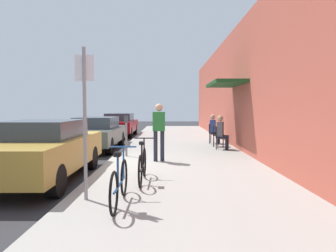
{
  "coord_description": "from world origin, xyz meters",
  "views": [
    {
      "loc": [
        1.81,
        -9.03,
        1.7
      ],
      "look_at": [
        1.86,
        4.49,
        0.91
      ],
      "focal_mm": 33.25,
      "sensor_mm": 36.0,
      "label": 1
    }
  ],
  "objects_px": {
    "parked_car_0": "(42,149)",
    "parked_car_1": "(95,133)",
    "cafe_chair_1": "(215,134)",
    "cafe_chair_2": "(212,132)",
    "bicycle_0": "(118,183)",
    "parking_meter": "(125,133)",
    "parked_car_2": "(118,124)",
    "street_sign": "(84,111)",
    "seated_patron_2": "(213,128)",
    "pedestrian_standing": "(158,128)",
    "seated_patron_0": "(221,131)",
    "cafe_chair_0": "(219,136)",
    "bicycle_1": "(141,165)"
  },
  "relations": [
    {
      "from": "bicycle_1",
      "to": "cafe_chair_2",
      "type": "distance_m",
      "value": 7.62
    },
    {
      "from": "cafe_chair_2",
      "to": "street_sign",
      "type": "bearing_deg",
      "value": -111.87
    },
    {
      "from": "parked_car_2",
      "to": "seated_patron_2",
      "type": "relative_size",
      "value": 3.41
    },
    {
      "from": "street_sign",
      "to": "parked_car_0",
      "type": "bearing_deg",
      "value": 128.02
    },
    {
      "from": "parked_car_2",
      "to": "seated_patron_0",
      "type": "distance_m",
      "value": 8.42
    },
    {
      "from": "parked_car_2",
      "to": "cafe_chair_0",
      "type": "xyz_separation_m",
      "value": [
        4.9,
        -6.79,
        -0.09
      ]
    },
    {
      "from": "parked_car_0",
      "to": "parking_meter",
      "type": "distance_m",
      "value": 3.3
    },
    {
      "from": "seated_patron_2",
      "to": "pedestrian_standing",
      "type": "height_order",
      "value": "pedestrian_standing"
    },
    {
      "from": "parked_car_0",
      "to": "parked_car_1",
      "type": "relative_size",
      "value": 1.0
    },
    {
      "from": "bicycle_1",
      "to": "pedestrian_standing",
      "type": "bearing_deg",
      "value": 83.84
    },
    {
      "from": "parked_car_1",
      "to": "parking_meter",
      "type": "relative_size",
      "value": 3.33
    },
    {
      "from": "parked_car_1",
      "to": "bicycle_0",
      "type": "xyz_separation_m",
      "value": [
        2.12,
        -7.57,
        -0.22
      ]
    },
    {
      "from": "seated_patron_0",
      "to": "parking_meter",
      "type": "bearing_deg",
      "value": -153.79
    },
    {
      "from": "parked_car_1",
      "to": "street_sign",
      "type": "xyz_separation_m",
      "value": [
        1.5,
        -7.28,
        0.94
      ]
    },
    {
      "from": "cafe_chair_1",
      "to": "parked_car_2",
      "type": "bearing_deg",
      "value": 129.62
    },
    {
      "from": "parking_meter",
      "to": "seated_patron_2",
      "type": "distance_m",
      "value": 4.98
    },
    {
      "from": "parked_car_0",
      "to": "cafe_chair_0",
      "type": "xyz_separation_m",
      "value": [
        4.9,
        4.6,
        -0.12
      ]
    },
    {
      "from": "seated_patron_0",
      "to": "seated_patron_2",
      "type": "distance_m",
      "value": 1.95
    },
    {
      "from": "cafe_chair_0",
      "to": "cafe_chair_2",
      "type": "relative_size",
      "value": 1.0
    },
    {
      "from": "parked_car_0",
      "to": "parking_meter",
      "type": "xyz_separation_m",
      "value": [
        1.55,
        2.91,
        0.15
      ]
    },
    {
      "from": "parked_car_0",
      "to": "street_sign",
      "type": "distance_m",
      "value": 2.6
    },
    {
      "from": "parked_car_1",
      "to": "cafe_chair_2",
      "type": "relative_size",
      "value": 5.06
    },
    {
      "from": "parked_car_2",
      "to": "cafe_chair_1",
      "type": "bearing_deg",
      "value": -50.38
    },
    {
      "from": "seated_patron_0",
      "to": "pedestrian_standing",
      "type": "relative_size",
      "value": 0.76
    },
    {
      "from": "parked_car_0",
      "to": "cafe_chair_2",
      "type": "distance_m",
      "value": 8.18
    },
    {
      "from": "parked_car_0",
      "to": "cafe_chair_2",
      "type": "height_order",
      "value": "parked_car_0"
    },
    {
      "from": "cafe_chair_0",
      "to": "pedestrian_standing",
      "type": "distance_m",
      "value": 3.54
    },
    {
      "from": "parked_car_2",
      "to": "parking_meter",
      "type": "bearing_deg",
      "value": -79.65
    },
    {
      "from": "parked_car_2",
      "to": "seated_patron_0",
      "type": "xyz_separation_m",
      "value": [
        4.96,
        -6.81,
        0.1
      ]
    },
    {
      "from": "parked_car_2",
      "to": "cafe_chair_0",
      "type": "bearing_deg",
      "value": -54.17
    },
    {
      "from": "cafe_chair_2",
      "to": "seated_patron_0",
      "type": "bearing_deg",
      "value": -88.31
    },
    {
      "from": "parked_car_1",
      "to": "bicycle_1",
      "type": "distance_m",
      "value": 6.46
    },
    {
      "from": "street_sign",
      "to": "parked_car_2",
      "type": "bearing_deg",
      "value": 96.43
    },
    {
      "from": "cafe_chair_1",
      "to": "pedestrian_standing",
      "type": "height_order",
      "value": "pedestrian_standing"
    },
    {
      "from": "bicycle_0",
      "to": "parked_car_1",
      "type": "bearing_deg",
      "value": 105.67
    },
    {
      "from": "cafe_chair_2",
      "to": "parking_meter",
      "type": "bearing_deg",
      "value": -132.6
    },
    {
      "from": "parking_meter",
      "to": "cafe_chair_0",
      "type": "bearing_deg",
      "value": 26.85
    },
    {
      "from": "parked_car_1",
      "to": "cafe_chair_0",
      "type": "bearing_deg",
      "value": -8.84
    },
    {
      "from": "street_sign",
      "to": "cafe_chair_1",
      "type": "relative_size",
      "value": 2.99
    },
    {
      "from": "seated_patron_2",
      "to": "pedestrian_standing",
      "type": "relative_size",
      "value": 0.76
    },
    {
      "from": "parked_car_2",
      "to": "street_sign",
      "type": "distance_m",
      "value": 13.42
    },
    {
      "from": "parked_car_2",
      "to": "street_sign",
      "type": "xyz_separation_m",
      "value": [
        1.5,
        -13.31,
        0.92
      ]
    },
    {
      "from": "parking_meter",
      "to": "parked_car_0",
      "type": "bearing_deg",
      "value": -118.07
    },
    {
      "from": "parked_car_0",
      "to": "parked_car_1",
      "type": "height_order",
      "value": "parked_car_0"
    },
    {
      "from": "cafe_chair_1",
      "to": "cafe_chair_2",
      "type": "relative_size",
      "value": 1.0
    },
    {
      "from": "cafe_chair_1",
      "to": "pedestrian_standing",
      "type": "bearing_deg",
      "value": -122.38
    },
    {
      "from": "pedestrian_standing",
      "to": "cafe_chair_1",
      "type": "bearing_deg",
      "value": 57.62
    },
    {
      "from": "parking_meter",
      "to": "bicycle_0",
      "type": "bearing_deg",
      "value": -83.6
    },
    {
      "from": "bicycle_1",
      "to": "cafe_chair_1",
      "type": "height_order",
      "value": "bicycle_1"
    },
    {
      "from": "parked_car_0",
      "to": "bicycle_0",
      "type": "bearing_deg",
      "value": -46.06
    }
  ]
}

